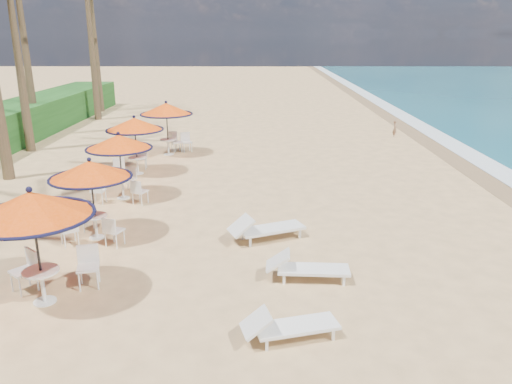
% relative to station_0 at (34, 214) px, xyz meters
% --- Properties ---
extents(ground, '(160.00, 160.00, 0.00)m').
position_rel_station_0_xyz_m(ground, '(4.95, -0.44, -1.93)').
color(ground, tan).
rests_on(ground, ground).
extents(foam_strip, '(1.20, 140.00, 0.04)m').
position_rel_station_0_xyz_m(foam_strip, '(14.25, 9.56, -1.93)').
color(foam_strip, white).
rests_on(foam_strip, ground).
extents(wetsand_band, '(1.40, 140.00, 0.02)m').
position_rel_station_0_xyz_m(wetsand_band, '(13.35, 9.56, -1.93)').
color(wetsand_band, olive).
rests_on(wetsand_band, ground).
extents(station_0, '(2.43, 2.43, 2.54)m').
position_rel_station_0_xyz_m(station_0, '(0.00, 0.00, 0.00)').
color(station_0, black).
rests_on(station_0, ground).
extents(station_1, '(2.19, 2.19, 2.28)m').
position_rel_station_0_xyz_m(station_1, '(-0.02, 3.37, -0.26)').
color(station_1, black).
rests_on(station_1, ground).
extents(station_2, '(2.21, 2.23, 2.30)m').
position_rel_station_0_xyz_m(station_2, '(-0.18, 6.85, -0.25)').
color(station_2, black).
rests_on(station_2, ground).
extents(station_3, '(2.26, 2.26, 2.36)m').
position_rel_station_0_xyz_m(station_3, '(-0.46, 10.00, -0.14)').
color(station_3, black).
rests_on(station_3, ground).
extents(station_4, '(2.39, 2.39, 2.49)m').
position_rel_station_0_xyz_m(station_4, '(0.28, 13.45, -0.11)').
color(station_4, black).
rests_on(station_4, ground).
extents(lounger_near, '(1.88, 1.01, 0.64)m').
position_rel_station_0_xyz_m(lounger_near, '(5.00, -1.37, -1.63)').
color(lounger_near, white).
rests_on(lounger_near, ground).
extents(lounger_mid, '(1.91, 0.68, 0.68)m').
position_rel_station_0_xyz_m(lounger_mid, '(5.52, 0.98, -1.62)').
color(lounger_mid, white).
rests_on(lounger_mid, ground).
extents(lounger_far, '(2.18, 1.44, 0.75)m').
position_rel_station_0_xyz_m(lounger_far, '(4.61, 3.28, -1.58)').
color(lounger_far, white).
rests_on(lounger_far, ground).
extents(person, '(0.28, 0.37, 0.94)m').
position_rel_station_0_xyz_m(person, '(11.83, 17.73, -1.46)').
color(person, '#865F44').
rests_on(person, ground).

